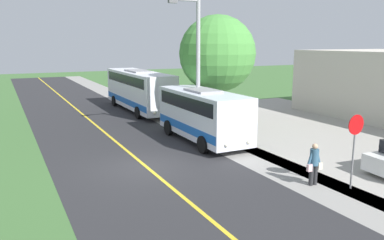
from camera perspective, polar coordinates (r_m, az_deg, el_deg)
The scene contains 10 objects.
ground_plane at distance 17.70m, azimuth -6.72°, elevation -6.83°, with size 120.00×120.00×0.00m, color #3D6633.
road_surface at distance 17.70m, azimuth -6.72°, elevation -6.82°, with size 8.00×100.00×0.01m, color #28282B.
sidewalk at distance 19.96m, azimuth 7.51°, elevation -4.73°, with size 2.40×100.00×0.01m, color gray.
road_centre_line at distance 17.70m, azimuth -6.73°, elevation -6.80°, with size 0.16×100.00×0.00m, color gold.
shuttle_bus_front at distance 21.71m, azimuth 1.59°, elevation 1.04°, with size 2.56×7.25×2.94m.
transit_bus_rear at distance 31.85m, azimuth -7.79°, elevation 4.57°, with size 2.65×10.49×3.29m.
pedestrian_with_bags at distance 15.87m, azimuth 17.44°, elevation -6.04°, with size 0.72×0.34×1.67m.
stop_sign at distance 15.71m, azimuth 22.75°, elevation -2.55°, with size 0.76×0.07×2.88m.
street_light_pole at distance 23.04m, azimuth 0.64°, elevation 8.60°, with size 1.97×0.24×7.97m.
tree_curbside at distance 25.91m, azimuth 3.73°, elevation 9.64°, with size 5.05×5.05×7.27m.
Camera 1 is at (5.59, 15.87, 5.49)m, focal length 36.40 mm.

